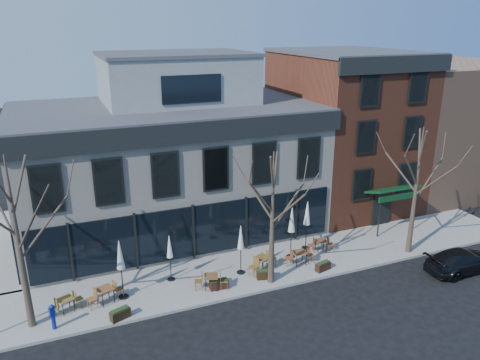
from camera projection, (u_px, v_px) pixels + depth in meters
name	position (u px, v px, depth m)	size (l,w,h in m)	color
ground	(194.00, 261.00, 26.80)	(120.00, 120.00, 0.00)	black
sidewalk_front	(261.00, 267.00, 26.05)	(33.50, 4.70, 0.15)	gray
corner_building	(170.00, 159.00, 29.75)	(18.39, 10.39, 11.10)	silver
red_brick_building	(343.00, 129.00, 34.01)	(8.20, 11.78, 11.18)	brown
bg_building	(438.00, 124.00, 38.69)	(12.00, 12.00, 10.00)	#8C664C
tree_corner	(19.00, 242.00, 19.59)	(3.93, 3.98, 7.92)	#382B21
tree_mid	(273.00, 217.00, 23.24)	(3.50, 3.55, 7.04)	#382B21
tree_right	(416.00, 190.00, 26.39)	(3.72, 3.77, 7.48)	#382B21
parked_sedan	(462.00, 261.00, 25.54)	(1.77, 4.36, 1.27)	black
call_box	(53.00, 316.00, 20.47)	(0.25, 0.25, 1.25)	#0B1C9A
cafe_set_0	(66.00, 303.00, 21.75)	(1.67, 0.97, 0.86)	brown
cafe_set_1	(105.00, 294.00, 22.44)	(1.87, 1.01, 0.96)	brown
cafe_set_2	(211.00, 281.00, 23.61)	(1.77, 0.99, 0.91)	brown
cafe_set_3	(263.00, 262.00, 25.34)	(1.93, 1.17, 1.00)	brown
cafe_set_4	(300.00, 256.00, 26.07)	(1.76, 0.78, 0.91)	brown
cafe_set_5	(321.00, 244.00, 27.54)	(1.63, 0.77, 0.84)	brown
umbrella_0	(120.00, 258.00, 22.32)	(0.49, 0.49, 3.07)	black
umbrella_1	(170.00, 249.00, 24.02)	(0.41, 0.41, 2.54)	black
umbrella_2	(241.00, 240.00, 24.64)	(0.44, 0.44, 2.78)	black
umbrella_3	(292.00, 223.00, 26.28)	(0.49, 0.49, 3.06)	black
umbrella_4	(307.00, 216.00, 27.32)	(0.48, 0.48, 3.00)	black
planter_0	(120.00, 314.00, 21.28)	(0.99, 0.66, 0.51)	#2F210F
planter_1	(219.00, 284.00, 23.69)	(0.95, 0.43, 0.52)	black
planter_2	(265.00, 274.00, 24.63)	(0.95, 0.57, 0.50)	black
planter_3	(323.00, 266.00, 25.47)	(0.95, 0.55, 0.50)	black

